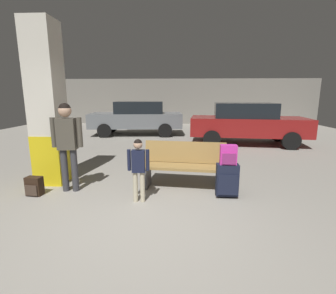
{
  "coord_description": "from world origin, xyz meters",
  "views": [
    {
      "loc": [
        0.48,
        -3.13,
        1.77
      ],
      "look_at": [
        0.27,
        1.3,
        0.85
      ],
      "focal_mm": 26.62,
      "sensor_mm": 36.0,
      "label": 1
    }
  ],
  "objects_px": {
    "structural_pillar": "(47,106)",
    "bench": "(184,166)",
    "adult": "(67,138)",
    "child": "(138,164)",
    "parked_car_near": "(247,122)",
    "backpack_bright": "(228,155)",
    "parked_car_far": "(137,117)",
    "backpack_dark_floor": "(34,186)",
    "suitcase": "(227,180)"
  },
  "relations": [
    {
      "from": "backpack_bright",
      "to": "parked_car_far",
      "type": "xyz_separation_m",
      "value": [
        -2.79,
        7.14,
        0.03
      ]
    },
    {
      "from": "suitcase",
      "to": "parked_car_near",
      "type": "xyz_separation_m",
      "value": [
        1.61,
        5.05,
        0.48
      ]
    },
    {
      "from": "child",
      "to": "adult",
      "type": "height_order",
      "value": "adult"
    },
    {
      "from": "structural_pillar",
      "to": "adult",
      "type": "distance_m",
      "value": 0.93
    },
    {
      "from": "backpack_bright",
      "to": "child",
      "type": "bearing_deg",
      "value": -170.48
    },
    {
      "from": "bench",
      "to": "parked_car_near",
      "type": "xyz_separation_m",
      "value": [
        2.36,
        4.61,
        0.36
      ]
    },
    {
      "from": "child",
      "to": "parked_car_near",
      "type": "xyz_separation_m",
      "value": [
        3.13,
        5.31,
        0.14
      ]
    },
    {
      "from": "structural_pillar",
      "to": "parked_car_far",
      "type": "relative_size",
      "value": 0.75
    },
    {
      "from": "child",
      "to": "bench",
      "type": "bearing_deg",
      "value": 42.33
    },
    {
      "from": "structural_pillar",
      "to": "backpack_dark_floor",
      "type": "bearing_deg",
      "value": -89.78
    },
    {
      "from": "backpack_bright",
      "to": "backpack_dark_floor",
      "type": "height_order",
      "value": "backpack_bright"
    },
    {
      "from": "bench",
      "to": "parked_car_far",
      "type": "distance_m",
      "value": 7.01
    },
    {
      "from": "suitcase",
      "to": "adult",
      "type": "relative_size",
      "value": 0.37
    },
    {
      "from": "suitcase",
      "to": "parked_car_far",
      "type": "xyz_separation_m",
      "value": [
        -2.79,
        7.14,
        0.48
      ]
    },
    {
      "from": "adult",
      "to": "backpack_dark_floor",
      "type": "xyz_separation_m",
      "value": [
        -0.56,
        -0.25,
        -0.85
      ]
    },
    {
      "from": "suitcase",
      "to": "backpack_dark_floor",
      "type": "distance_m",
      "value": 3.45
    },
    {
      "from": "backpack_bright",
      "to": "parked_car_near",
      "type": "distance_m",
      "value": 5.3
    },
    {
      "from": "child",
      "to": "backpack_dark_floor",
      "type": "relative_size",
      "value": 3.17
    },
    {
      "from": "backpack_bright",
      "to": "adult",
      "type": "bearing_deg",
      "value": 176.57
    },
    {
      "from": "structural_pillar",
      "to": "backpack_dark_floor",
      "type": "distance_m",
      "value": 1.58
    },
    {
      "from": "adult",
      "to": "parked_car_far",
      "type": "bearing_deg",
      "value": 89.24
    },
    {
      "from": "child",
      "to": "backpack_dark_floor",
      "type": "xyz_separation_m",
      "value": [
        -1.93,
        0.18,
        -0.5
      ]
    },
    {
      "from": "child",
      "to": "parked_car_far",
      "type": "bearing_deg",
      "value": 99.8
    },
    {
      "from": "backpack_bright",
      "to": "adult",
      "type": "xyz_separation_m",
      "value": [
        -2.89,
        0.17,
        0.24
      ]
    },
    {
      "from": "child",
      "to": "adult",
      "type": "bearing_deg",
      "value": 162.68
    },
    {
      "from": "structural_pillar",
      "to": "suitcase",
      "type": "bearing_deg",
      "value": -10.62
    },
    {
      "from": "backpack_dark_floor",
      "to": "parked_car_far",
      "type": "relative_size",
      "value": 0.08
    },
    {
      "from": "backpack_dark_floor",
      "to": "adult",
      "type": "bearing_deg",
      "value": 23.53
    },
    {
      "from": "child",
      "to": "parked_car_near",
      "type": "distance_m",
      "value": 6.16
    },
    {
      "from": "parked_car_far",
      "to": "bench",
      "type": "bearing_deg",
      "value": -73.03
    },
    {
      "from": "adult",
      "to": "parked_car_near",
      "type": "xyz_separation_m",
      "value": [
        4.5,
        4.88,
        -0.21
      ]
    },
    {
      "from": "bench",
      "to": "backpack_bright",
      "type": "bearing_deg",
      "value": -30.55
    },
    {
      "from": "bench",
      "to": "backpack_dark_floor",
      "type": "bearing_deg",
      "value": -169.18
    },
    {
      "from": "backpack_dark_floor",
      "to": "parked_car_near",
      "type": "bearing_deg",
      "value": 45.36
    },
    {
      "from": "adult",
      "to": "parked_car_near",
      "type": "bearing_deg",
      "value": 47.34
    },
    {
      "from": "parked_car_far",
      "to": "backpack_bright",
      "type": "bearing_deg",
      "value": -68.62
    },
    {
      "from": "structural_pillar",
      "to": "bench",
      "type": "distance_m",
      "value": 2.94
    },
    {
      "from": "parked_car_near",
      "to": "backpack_bright",
      "type": "bearing_deg",
      "value": -107.68
    },
    {
      "from": "child",
      "to": "parked_car_far",
      "type": "height_order",
      "value": "parked_car_far"
    },
    {
      "from": "backpack_bright",
      "to": "child",
      "type": "xyz_separation_m",
      "value": [
        -1.52,
        -0.25,
        -0.11
      ]
    },
    {
      "from": "backpack_bright",
      "to": "parked_car_far",
      "type": "bearing_deg",
      "value": 111.38
    },
    {
      "from": "bench",
      "to": "adult",
      "type": "distance_m",
      "value": 2.23
    },
    {
      "from": "bench",
      "to": "backpack_bright",
      "type": "relative_size",
      "value": 4.85
    },
    {
      "from": "backpack_bright",
      "to": "parked_car_near",
      "type": "xyz_separation_m",
      "value": [
        1.61,
        5.05,
        0.03
      ]
    },
    {
      "from": "suitcase",
      "to": "parked_car_near",
      "type": "relative_size",
      "value": 0.14
    },
    {
      "from": "backpack_bright",
      "to": "backpack_dark_floor",
      "type": "distance_m",
      "value": 3.5
    },
    {
      "from": "structural_pillar",
      "to": "parked_car_near",
      "type": "height_order",
      "value": "structural_pillar"
    },
    {
      "from": "bench",
      "to": "child",
      "type": "height_order",
      "value": "child"
    },
    {
      "from": "child",
      "to": "adult",
      "type": "distance_m",
      "value": 1.48
    },
    {
      "from": "structural_pillar",
      "to": "backpack_bright",
      "type": "bearing_deg",
      "value": -10.63
    }
  ]
}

